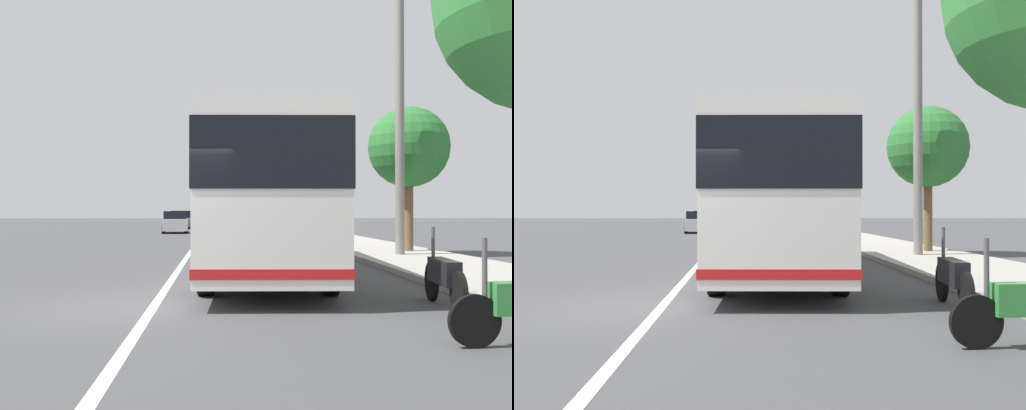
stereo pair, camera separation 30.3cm
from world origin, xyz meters
The scene contains 11 objects.
ground_plane centered at (0.00, 0.00, 0.00)m, with size 220.00×220.00×0.00m, color #424244.
sidewalk_curb centered at (10.00, -7.18, 0.07)m, with size 110.00×3.60×0.14m, color #9E998E.
lane_divider_line centered at (10.00, 0.00, 0.00)m, with size 110.00×0.16×0.01m, color silver.
coach_bus centered at (4.76, -2.15, 1.94)m, with size 11.20×3.09×3.33m.
motorcycle_far_end centered at (-0.36, -4.67, 0.49)m, with size 2.21×0.36×1.29m.
car_far_distant centered at (18.11, -1.87, 0.74)m, with size 4.62×1.85×1.55m.
car_ahead_same_lane centered at (42.00, 2.14, 0.74)m, with size 4.52×2.11×1.55m.
car_oncoming centered at (47.48, -2.93, 0.67)m, with size 4.53×1.83×1.41m.
car_behind_bus centered at (31.63, 1.98, 0.71)m, with size 4.13×2.01×1.53m.
roadside_tree_mid_block centered at (10.81, -7.84, 3.81)m, with size 2.88×2.88×5.28m.
utility_pole centered at (9.14, -6.98, 4.23)m, with size 0.30×0.30×8.46m, color slate.
Camera 1 is at (-9.48, -1.04, 1.57)m, focal length 40.77 mm.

